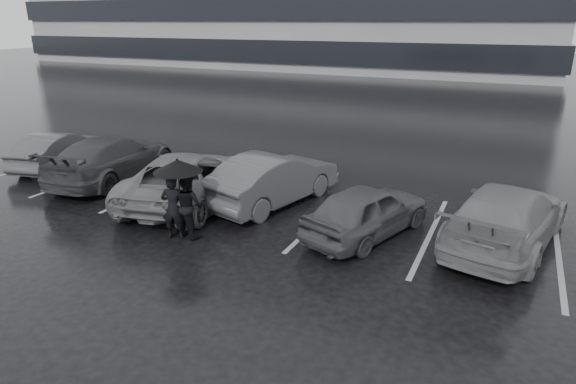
# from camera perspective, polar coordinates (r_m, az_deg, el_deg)

# --- Properties ---
(ground) EXTENTS (160.00, 160.00, 0.00)m
(ground) POSITION_cam_1_polar(r_m,az_deg,el_deg) (11.18, -3.30, -6.71)
(ground) COLOR black
(ground) RESTS_ON ground
(car_main) EXTENTS (2.64, 4.05, 1.28)m
(car_main) POSITION_cam_1_polar(r_m,az_deg,el_deg) (11.76, 9.35, -2.17)
(car_main) COLOR black
(car_main) RESTS_ON ground
(car_west_a) EXTENTS (2.54, 4.65, 1.45)m
(car_west_a) POSITION_cam_1_polar(r_m,az_deg,el_deg) (13.65, -1.73, 1.60)
(car_west_a) COLOR #2C2C2E
(car_west_a) RESTS_ON ground
(car_west_b) EXTENTS (3.46, 5.53, 1.43)m
(car_west_b) POSITION_cam_1_polar(r_m,az_deg,el_deg) (14.15, -11.91, 1.77)
(car_west_b) COLOR #4F4F52
(car_west_b) RESTS_ON ground
(car_west_c) EXTENTS (2.61, 5.18, 1.44)m
(car_west_c) POSITION_cam_1_polar(r_m,az_deg,el_deg) (16.75, -20.08, 3.81)
(car_west_c) COLOR black
(car_west_c) RESTS_ON ground
(car_west_d) EXTENTS (2.19, 4.04, 1.26)m
(car_west_d) POSITION_cam_1_polar(r_m,az_deg,el_deg) (18.96, -25.57, 4.55)
(car_west_d) COLOR #2C2C2E
(car_west_d) RESTS_ON ground
(car_east) EXTENTS (2.95, 5.23, 1.43)m
(car_east) POSITION_cam_1_polar(r_m,az_deg,el_deg) (12.18, 24.50, -2.60)
(car_east) COLOR #4F4F52
(car_east) RESTS_ON ground
(pedestrian_left) EXTENTS (0.67, 0.56, 1.57)m
(pedestrian_left) POSITION_cam_1_polar(r_m,az_deg,el_deg) (11.72, -13.43, -1.78)
(pedestrian_left) COLOR black
(pedestrian_left) RESTS_ON ground
(pedestrian_right) EXTENTS (0.89, 0.77, 1.58)m
(pedestrian_right) POSITION_cam_1_polar(r_m,az_deg,el_deg) (11.76, -11.76, -1.55)
(pedestrian_right) COLOR black
(pedestrian_right) RESTS_ON ground
(umbrella) EXTENTS (1.15, 1.15, 1.95)m
(umbrella) POSITION_cam_1_polar(r_m,az_deg,el_deg) (11.48, -12.95, 3.06)
(umbrella) COLOR black
(umbrella) RESTS_ON ground
(stall_stripes) EXTENTS (19.72, 5.00, 0.00)m
(stall_stripes) POSITION_cam_1_polar(r_m,az_deg,el_deg) (13.54, -1.21, -1.81)
(stall_stripes) COLOR gray
(stall_stripes) RESTS_ON ground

